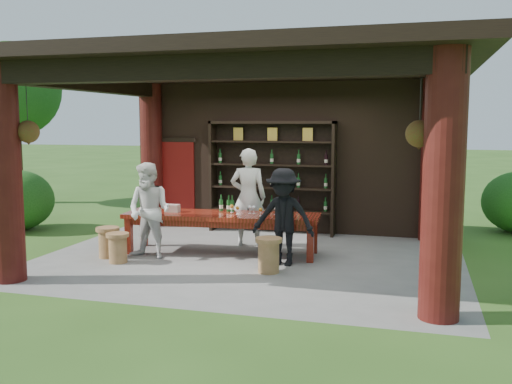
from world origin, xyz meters
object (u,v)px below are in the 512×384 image
(host, at_px, (248,197))
(guest_woman, at_px, (149,211))
(stool_near_right, at_px, (269,254))
(guest_man, at_px, (283,217))
(tasting_table, at_px, (222,220))
(stool_far_left, at_px, (108,242))
(napkin_basket, at_px, (172,208))
(stool_near_left, at_px, (118,247))
(wine_shelf, at_px, (272,177))

(host, distance_m, guest_woman, 2.04)
(stool_near_right, bearing_deg, guest_man, 78.85)
(tasting_table, height_order, guest_woman, guest_woman)
(stool_near_right, distance_m, stool_far_left, 3.05)
(host, distance_m, guest_man, 1.69)
(tasting_table, xyz_separation_m, napkin_basket, (-0.96, -0.07, 0.18))
(stool_near_right, height_order, guest_man, guest_man)
(tasting_table, distance_m, stool_near_left, 1.93)
(host, bearing_deg, tasting_table, 60.08)
(stool_far_left, height_order, host, host)
(guest_man, distance_m, napkin_basket, 2.29)
(tasting_table, distance_m, napkin_basket, 0.98)
(stool_near_left, distance_m, stool_far_left, 0.47)
(guest_woman, height_order, guest_man, guest_woman)
(wine_shelf, relative_size, stool_far_left, 5.05)
(wine_shelf, bearing_deg, stool_near_left, -119.08)
(tasting_table, xyz_separation_m, guest_man, (1.29, -0.52, 0.19))
(guest_woman, xyz_separation_m, guest_man, (2.42, 0.16, -0.03))
(tasting_table, bearing_deg, guest_woman, -148.99)
(stool_near_left, relative_size, host, 0.27)
(tasting_table, relative_size, napkin_basket, 14.09)
(stool_far_left, relative_size, guest_man, 0.33)
(wine_shelf, distance_m, stool_far_left, 3.94)
(tasting_table, relative_size, stool_near_left, 7.04)
(stool_near_right, height_order, stool_far_left, stool_near_right)
(host, relative_size, guest_man, 1.16)
(host, bearing_deg, guest_woman, 35.28)
(guest_man, bearing_deg, stool_far_left, -171.16)
(guest_man, bearing_deg, host, 130.03)
(stool_near_left, xyz_separation_m, guest_man, (2.79, 0.64, 0.55))
(wine_shelf, xyz_separation_m, stool_far_left, (-2.25, -3.10, -0.94))
(wine_shelf, height_order, host, wine_shelf)
(stool_near_left, distance_m, napkin_basket, 1.34)
(tasting_table, relative_size, stool_far_left, 6.65)
(tasting_table, bearing_deg, guest_man, -22.05)
(wine_shelf, relative_size, napkin_basket, 10.72)
(stool_far_left, bearing_deg, host, 38.15)
(stool_near_right, bearing_deg, host, 115.66)
(stool_near_right, xyz_separation_m, napkin_basket, (-2.14, 1.02, 0.52))
(tasting_table, distance_m, stool_far_left, 2.09)
(stool_near_right, height_order, guest_woman, guest_woman)
(wine_shelf, height_order, guest_woman, wine_shelf)
(host, bearing_deg, wine_shelf, -106.15)
(guest_woman, distance_m, napkin_basket, 0.64)
(napkin_basket, bearing_deg, guest_man, -11.48)
(stool_near_left, bearing_deg, napkin_basket, 63.62)
(guest_woman, relative_size, guest_man, 1.04)
(stool_near_left, xyz_separation_m, stool_far_left, (-0.36, 0.29, 0.02))
(stool_near_right, distance_m, guest_man, 0.78)
(guest_woman, height_order, napkin_basket, guest_woman)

